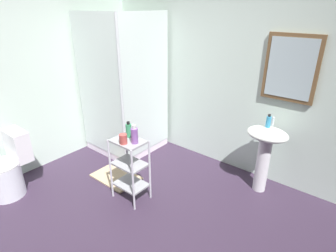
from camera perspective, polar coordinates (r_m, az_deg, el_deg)
name	(u,v)px	position (r m, az deg, el deg)	size (l,w,h in m)	color
ground_plane	(123,232)	(2.96, -9.24, -20.97)	(4.20, 4.20, 0.02)	#34263A
wall_back	(225,74)	(3.66, 11.73, 10.58)	(4.20, 0.14, 2.50)	silver
wall_left	(12,79)	(3.83, -29.74, 8.48)	(0.10, 4.20, 2.50)	silver
shower_stall	(126,122)	(4.14, -8.76, 0.86)	(0.92, 0.92, 2.00)	white
pedestal_sink	(265,147)	(3.33, 19.56, -4.14)	(0.46, 0.37, 0.81)	white
sink_faucet	(273,121)	(3.32, 20.96, 0.94)	(0.03, 0.03, 0.10)	silver
toilet	(8,170)	(3.70, -30.24, -7.94)	(0.37, 0.49, 0.76)	white
storage_cart	(130,165)	(3.10, -7.95, -8.01)	(0.38, 0.28, 0.74)	silver
hand_soap_bottle	(268,121)	(3.24, 20.16, 0.88)	(0.05, 0.05, 0.15)	#389ED1
body_wash_bottle_green	(129,130)	(3.01, -8.18, -0.85)	(0.06, 0.06, 0.18)	#348E5B
conditioner_bottle_purple	(134,135)	(2.86, -6.98, -1.90)	(0.07, 0.07, 0.21)	#8855A5
rinse_cup	(123,139)	(2.88, -9.30, -2.68)	(0.08, 0.08, 0.10)	#B24742
bath_mat	(116,177)	(3.70, -10.75, -10.32)	(0.60, 0.40, 0.02)	tan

